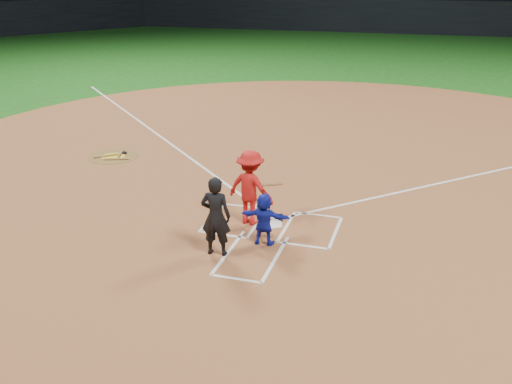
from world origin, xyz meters
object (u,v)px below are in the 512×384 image
(umpire, at_px, (216,216))
(batter_at_plate, at_px, (250,188))
(home_plate, at_px, (272,224))
(catcher, at_px, (264,219))
(on_deck_circle, at_px, (113,156))

(umpire, height_order, batter_at_plate, batter_at_plate)
(home_plate, bearing_deg, batter_at_plate, 4.36)
(catcher, bearing_deg, batter_at_plate, -58.25)
(catcher, height_order, umpire, umpire)
(on_deck_circle, xyz_separation_m, catcher, (6.75, -4.84, 0.61))
(on_deck_circle, relative_size, umpire, 0.93)
(on_deck_circle, height_order, catcher, catcher)
(on_deck_circle, xyz_separation_m, umpire, (5.88, -5.63, 0.91))
(catcher, bearing_deg, home_plate, -85.33)
(catcher, height_order, batter_at_plate, batter_at_plate)
(on_deck_circle, distance_m, umpire, 8.19)
(catcher, bearing_deg, on_deck_circle, -36.17)
(home_plate, relative_size, catcher, 0.48)
(home_plate, bearing_deg, on_deck_circle, -29.54)
(umpire, bearing_deg, on_deck_circle, -47.82)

